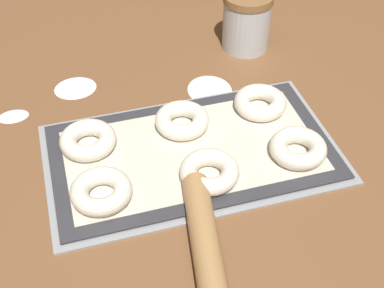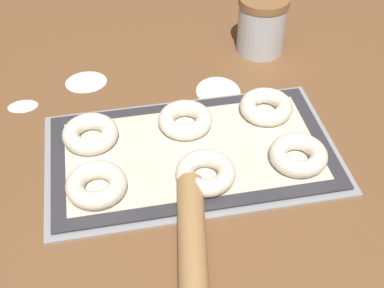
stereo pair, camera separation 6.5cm
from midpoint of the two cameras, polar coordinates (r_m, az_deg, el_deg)
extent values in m
plane|color=brown|center=(1.00, -2.49, -0.51)|extent=(2.80, 2.80, 0.00)
cube|color=#93969B|center=(0.98, -1.89, -1.04)|extent=(0.53, 0.31, 0.01)
cube|color=#333338|center=(0.98, -1.90, -0.82)|extent=(0.51, 0.29, 0.00)
cube|color=beige|center=(0.98, -1.90, -0.81)|extent=(0.46, 0.23, 0.00)
torus|color=silver|center=(0.90, -11.71, -5.02)|extent=(0.10, 0.10, 0.03)
torus|color=silver|center=(0.92, -0.16, -3.03)|extent=(0.10, 0.10, 0.03)
torus|color=silver|center=(0.97, 9.37, -0.50)|extent=(0.10, 0.10, 0.03)
torus|color=silver|center=(1.00, -12.87, 0.35)|extent=(0.10, 0.10, 0.03)
torus|color=silver|center=(1.02, -2.91, 2.49)|extent=(0.10, 0.10, 0.03)
torus|color=silver|center=(1.06, 5.55, 4.37)|extent=(0.10, 0.10, 0.03)
cylinder|color=silver|center=(1.24, 4.31, 12.58)|extent=(0.11, 0.11, 0.12)
cylinder|color=#AD7F4C|center=(0.80, -0.57, -12.75)|extent=(0.10, 0.34, 0.04)
cylinder|color=#AD7F4C|center=(0.92, -1.95, -2.94)|extent=(0.03, 0.05, 0.02)
ellipsoid|color=white|center=(1.13, -20.11, 2.77)|extent=(0.06, 0.04, 0.00)
ellipsoid|color=white|center=(1.13, 0.26, 5.79)|extent=(0.09, 0.10, 0.00)
ellipsoid|color=white|center=(1.17, -13.91, 5.81)|extent=(0.09, 0.08, 0.00)
camera|label=1|loc=(0.03, -91.93, -1.80)|focal=50.00mm
camera|label=2|loc=(0.03, 88.07, 1.80)|focal=50.00mm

